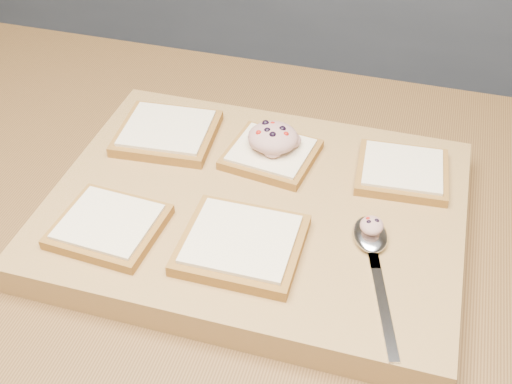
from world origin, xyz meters
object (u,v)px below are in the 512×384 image
at_px(tuna_salad_dollop, 273,137).
at_px(cutting_board, 256,211).
at_px(bread_far_center, 271,154).
at_px(spoon, 372,244).

bearing_deg(tuna_salad_dollop, cutting_board, -88.24).
bearing_deg(bread_far_center, cutting_board, -87.57).
xyz_separation_m(cutting_board, bread_far_center, (-0.00, 0.08, 0.03)).
bearing_deg(spoon, bread_far_center, 140.32).
bearing_deg(cutting_board, bread_far_center, 92.43).
bearing_deg(bread_far_center, tuna_salad_dollop, 80.28).
xyz_separation_m(bread_far_center, spoon, (0.15, -0.12, -0.00)).
relative_size(tuna_salad_dollop, spoon, 0.34).
bearing_deg(bread_far_center, spoon, -39.68).
relative_size(cutting_board, bread_far_center, 4.03).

